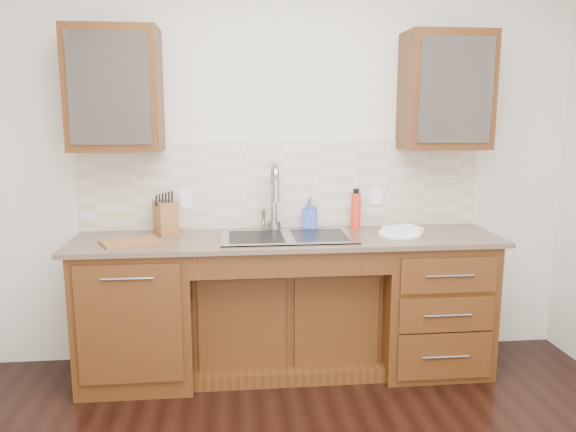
{
  "coord_description": "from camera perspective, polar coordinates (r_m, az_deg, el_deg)",
  "views": [
    {
      "loc": [
        -0.35,
        -2.03,
        1.68
      ],
      "look_at": [
        0.0,
        1.4,
        1.05
      ],
      "focal_mm": 35.0,
      "sensor_mm": 36.0,
      "label": 1
    }
  ],
  "objects": [
    {
      "name": "outlet_left",
      "position": [
        3.81,
        -10.28,
        1.74
      ],
      "size": [
        0.08,
        0.01,
        0.12
      ],
      "primitive_type": "cube",
      "color": "white",
      "rests_on": "backsplash"
    },
    {
      "name": "cutting_board",
      "position": [
        3.53,
        -15.65,
        -2.53
      ],
      "size": [
        0.41,
        0.36,
        0.02
      ],
      "primitive_type": "cube",
      "rotation": [
        0.0,
        0.0,
        0.43
      ],
      "color": "#9A5129",
      "rests_on": "countertop"
    },
    {
      "name": "wall_back",
      "position": [
        3.86,
        -0.61,
        5.45
      ],
      "size": [
        4.0,
        0.1,
        2.7
      ],
      "primitive_type": "cube",
      "color": "beige",
      "rests_on": "ground"
    },
    {
      "name": "outlet_right",
      "position": [
        3.93,
        8.99,
        2.03
      ],
      "size": [
        0.08,
        0.01,
        0.12
      ],
      "primitive_type": "cube",
      "color": "white",
      "rests_on": "backsplash"
    },
    {
      "name": "faucet",
      "position": [
        3.73,
        -1.45,
        1.55
      ],
      "size": [
        0.04,
        0.04,
        0.4
      ],
      "primitive_type": "cylinder",
      "color": "#999993",
      "rests_on": "countertop"
    },
    {
      "name": "cup_left_a",
      "position": [
        3.71,
        -19.04,
        11.18
      ],
      "size": [
        0.14,
        0.14,
        0.09
      ],
      "primitive_type": "imported",
      "rotation": [
        0.0,
        0.0,
        -0.33
      ],
      "color": "white",
      "rests_on": "upper_cabinet_left"
    },
    {
      "name": "plate",
      "position": [
        3.69,
        11.27,
        -1.76
      ],
      "size": [
        0.32,
        0.32,
        0.02
      ],
      "primitive_type": "cylinder",
      "rotation": [
        0.0,
        0.0,
        -0.17
      ],
      "color": "white",
      "rests_on": "countertop"
    },
    {
      "name": "soap_bottle",
      "position": [
        3.82,
        2.23,
        0.27
      ],
      "size": [
        0.11,
        0.11,
        0.2
      ],
      "primitive_type": "imported",
      "rotation": [
        0.0,
        0.0,
        -0.22
      ],
      "color": "blue",
      "rests_on": "countertop"
    },
    {
      "name": "backsplash",
      "position": [
        3.82,
        -0.52,
        3.2
      ],
      "size": [
        2.7,
        0.02,
        0.59
      ],
      "primitive_type": "cube",
      "color": "beige",
      "rests_on": "wall_back"
    },
    {
      "name": "dish_towel",
      "position": [
        3.71,
        11.54,
        -1.34
      ],
      "size": [
        0.26,
        0.22,
        0.03
      ],
      "primitive_type": "cube",
      "rotation": [
        0.0,
        0.0,
        0.36
      ],
      "color": "silver",
      "rests_on": "plate"
    },
    {
      "name": "upper_cabinet_right",
      "position": [
        3.88,
        15.71,
        12.12
      ],
      "size": [
        0.55,
        0.34,
        0.75
      ],
      "primitive_type": "cube",
      "color": "#593014",
      "rests_on": "wall_back"
    },
    {
      "name": "base_cabinet_center",
      "position": [
        3.82,
        -0.2,
        -10.03
      ],
      "size": [
        1.2,
        0.44,
        0.7
      ],
      "primitive_type": "cube",
      "color": "#593014",
      "rests_on": "ground"
    },
    {
      "name": "cup_left_b",
      "position": [
        3.67,
        -16.4,
        11.33
      ],
      "size": [
        0.11,
        0.11,
        0.09
      ],
      "primitive_type": "imported",
      "rotation": [
        0.0,
        0.0,
        0.2
      ],
      "color": "white",
      "rests_on": "upper_cabinet_left"
    },
    {
      "name": "cup_right_b",
      "position": [
        3.9,
        16.55,
        11.29
      ],
      "size": [
        0.13,
        0.13,
        0.09
      ],
      "primitive_type": "imported",
      "rotation": [
        0.0,
        0.0,
        -0.39
      ],
      "color": "white",
      "rests_on": "upper_cabinet_right"
    },
    {
      "name": "cup_right_a",
      "position": [
        3.85,
        14.78,
        11.39
      ],
      "size": [
        0.16,
        0.16,
        0.09
      ],
      "primitive_type": "imported",
      "rotation": [
        0.0,
        0.0,
        -0.4
      ],
      "color": "silver",
      "rests_on": "upper_cabinet_right"
    },
    {
      "name": "countertop",
      "position": [
        3.56,
        -0.04,
        -2.38
      ],
      "size": [
        2.7,
        0.65,
        0.03
      ],
      "primitive_type": "cube",
      "color": "#84705B",
      "rests_on": "base_cabinet_left"
    },
    {
      "name": "sink",
      "position": [
        3.56,
        -0.02,
        -3.53
      ],
      "size": [
        0.84,
        0.46,
        0.19
      ],
      "primitive_type": "cube",
      "color": "#9E9EA5",
      "rests_on": "countertop"
    },
    {
      "name": "water_bottle",
      "position": [
        3.82,
        6.91,
        0.5
      ],
      "size": [
        0.08,
        0.08,
        0.24
      ],
      "primitive_type": "cylinder",
      "rotation": [
        0.0,
        0.0,
        -0.27
      ],
      "color": "red",
      "rests_on": "countertop"
    },
    {
      "name": "base_cabinet_right",
      "position": [
        3.91,
        14.08,
        -8.46
      ],
      "size": [
        0.7,
        0.62,
        0.88
      ],
      "primitive_type": "cube",
      "color": "#593014",
      "rests_on": "ground"
    },
    {
      "name": "upper_cabinet_left",
      "position": [
        3.68,
        -17.18,
        12.16
      ],
      "size": [
        0.55,
        0.34,
        0.75
      ],
      "primitive_type": "cube",
      "color": "#593014",
      "rests_on": "wall_back"
    },
    {
      "name": "filter_tap",
      "position": [
        3.78,
        2.33,
        0.43
      ],
      "size": [
        0.02,
        0.02,
        0.24
      ],
      "primitive_type": "cylinder",
      "color": "#999993",
      "rests_on": "countertop"
    },
    {
      "name": "knife_block",
      "position": [
        3.71,
        -12.32,
        -0.18
      ],
      "size": [
        0.18,
        0.22,
        0.21
      ],
      "primitive_type": "cube",
      "rotation": [
        0.0,
        0.0,
        0.39
      ],
      "color": "brown",
      "rests_on": "countertop"
    },
    {
      "name": "base_cabinet_left",
      "position": [
        3.74,
        -14.92,
        -9.4
      ],
      "size": [
        0.7,
        0.62,
        0.88
      ],
      "primitive_type": "cube",
      "color": "#593014",
      "rests_on": "ground"
    }
  ]
}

